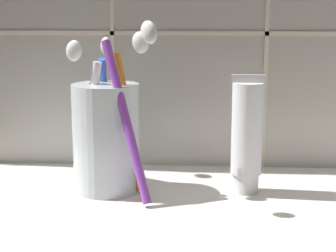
{
  "coord_description": "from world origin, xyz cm",
  "views": [
    {
      "loc": [
        -5.57,
        -50.12,
        21.21
      ],
      "look_at": [
        -8.91,
        2.9,
        10.02
      ],
      "focal_mm": 60.0,
      "sensor_mm": 36.0,
      "label": 1
    }
  ],
  "objects": [
    {
      "name": "toothpaste_tube",
      "position": [
        -0.95,
        7.25,
        8.18
      ],
      "size": [
        3.39,
        3.23,
        12.56
      ],
      "color": "white",
      "rests_on": "sink_counter"
    },
    {
      "name": "sink_counter",
      "position": [
        0.0,
        0.0,
        1.0
      ],
      "size": [
        73.19,
        35.24,
        2.0
      ],
      "primitive_type": "cube",
      "color": "silver",
      "rests_on": "ground"
    },
    {
      "name": "toothbrush_cup",
      "position": [
        -15.66,
        7.24,
        8.16
      ],
      "size": [
        10.83,
        14.47,
        18.35
      ],
      "color": "silver",
      "rests_on": "sink_counter"
    }
  ]
}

